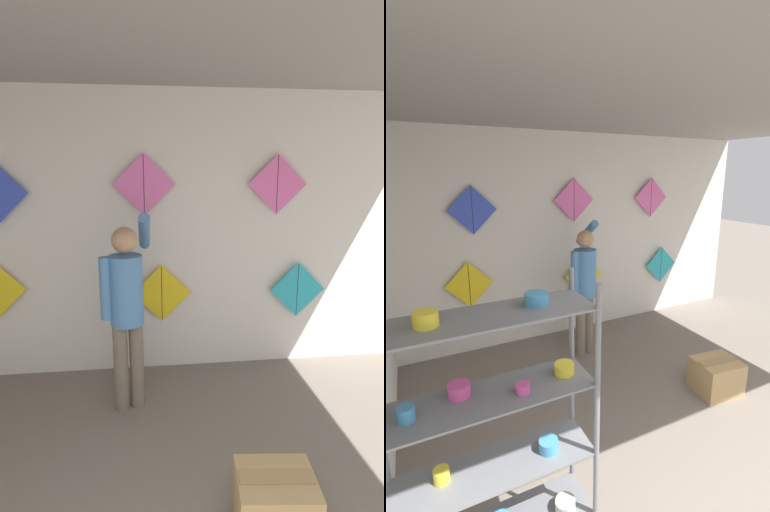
% 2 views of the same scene
% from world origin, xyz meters
% --- Properties ---
extents(back_panel, '(5.66, 0.06, 2.80)m').
position_xyz_m(back_panel, '(0.00, 3.63, 1.40)').
color(back_panel, silver).
rests_on(back_panel, ground).
extents(ceiling_slab, '(5.66, 4.40, 0.04)m').
position_xyz_m(ceiling_slab, '(0.00, 1.80, 2.82)').
color(ceiling_slab, gray).
extents(shopkeeper, '(0.42, 0.64, 1.71)m').
position_xyz_m(shopkeeper, '(-0.26, 2.91, 0.96)').
color(shopkeeper, '#726656').
rests_on(shopkeeper, ground).
extents(cardboard_box, '(0.49, 0.43, 0.36)m').
position_xyz_m(cardboard_box, '(0.62, 1.56, 0.18)').
color(cardboard_box, tan).
rests_on(cardboard_box, ground).
extents(kite_1, '(0.59, 0.01, 0.59)m').
position_xyz_m(kite_1, '(0.06, 3.54, 0.83)').
color(kite_1, yellow).
extents(kite_2, '(0.59, 0.01, 0.59)m').
position_xyz_m(kite_2, '(1.48, 3.54, 0.82)').
color(kite_2, '#28B2C6').
extents(kite_4, '(0.59, 0.01, 0.59)m').
position_xyz_m(kite_4, '(-0.09, 3.54, 1.91)').
color(kite_4, pink).
extents(kite_5, '(0.59, 0.01, 0.59)m').
position_xyz_m(kite_5, '(1.22, 3.54, 1.91)').
color(kite_5, pink).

